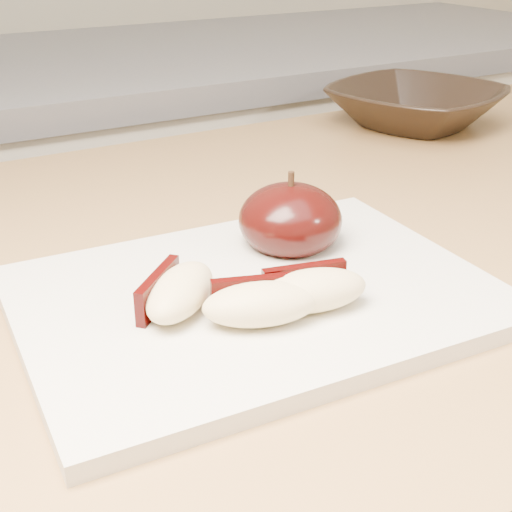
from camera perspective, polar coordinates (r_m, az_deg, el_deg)
back_cabinet at (r=1.37m, az=-17.29°, el=-5.26°), size 2.40×0.62×0.94m
cutting_board at (r=0.49m, az=0.00°, el=-3.29°), size 0.33×0.25×0.01m
apple_half at (r=0.55m, az=2.76°, el=2.91°), size 0.09×0.09×0.07m
apple_wedge_a at (r=0.46m, az=-6.29°, el=-2.83°), size 0.08×0.08×0.03m
apple_wedge_b at (r=0.45m, az=0.31°, el=-3.77°), size 0.08×0.06×0.03m
apple_wedge_c at (r=0.46m, az=4.47°, el=-2.68°), size 0.08×0.05×0.03m
bowl at (r=0.95m, az=12.62°, el=11.63°), size 0.26×0.26×0.05m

